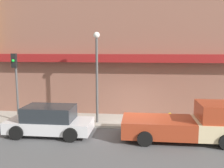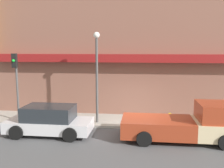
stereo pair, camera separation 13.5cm
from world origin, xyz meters
TOP-DOWN VIEW (x-y plane):
  - ground_plane at (0.00, 0.00)m, footprint 80.00×80.00m
  - sidewalk at (0.00, 1.30)m, footprint 36.00×2.60m
  - building at (-0.02, 4.07)m, footprint 19.80×3.80m
  - pickup_truck at (2.69, -1.30)m, footprint 5.69×2.28m
  - parked_car at (-4.29, -1.30)m, footprint 4.30×2.02m
  - fire_hydrant at (1.95, 0.73)m, footprint 0.20×0.20m
  - street_lamp at (-2.18, 0.67)m, footprint 0.36×0.36m
  - traffic_light at (-6.88, 0.39)m, footprint 0.28×0.42m

SIDE VIEW (x-z plane):
  - ground_plane at x=0.00m, z-range 0.00..0.00m
  - sidewalk at x=0.00m, z-range 0.00..0.14m
  - fire_hydrant at x=1.95m, z-range 0.14..0.80m
  - parked_car at x=-4.29m, z-range -0.02..1.47m
  - pickup_truck at x=2.69m, z-range -0.12..1.73m
  - traffic_light at x=-6.88m, z-range 0.87..4.83m
  - street_lamp at x=-2.18m, z-range 0.82..5.97m
  - building at x=-0.02m, z-range -1.42..9.61m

